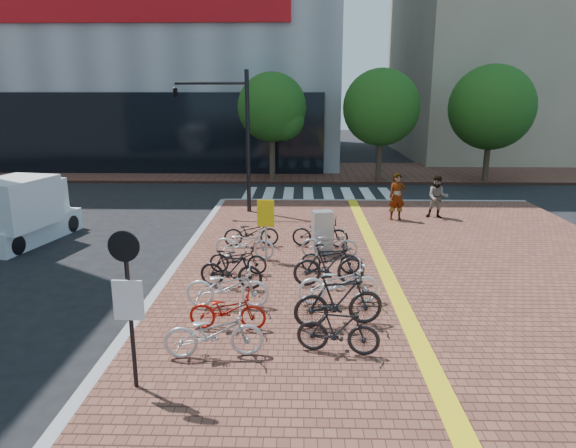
{
  "coord_description": "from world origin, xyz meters",
  "views": [
    {
      "loc": [
        -0.37,
        -11.41,
        5.0
      ],
      "look_at": [
        -0.74,
        2.95,
        1.3
      ],
      "focal_mm": 32.0,
      "sensor_mm": 36.0,
      "label": 1
    }
  ],
  "objects_px": {
    "bike_0": "(214,332)",
    "box_truck": "(23,211)",
    "bike_12": "(330,243)",
    "bike_13": "(320,232)",
    "bike_5": "(244,243)",
    "bike_8": "(339,300)",
    "bike_10": "(329,264)",
    "traffic_light_pole": "(215,115)",
    "bike_9": "(339,283)",
    "bike_3": "(231,269)",
    "notice_sign": "(128,291)",
    "bike_11": "(330,258)",
    "pedestrian_a": "(397,197)",
    "utility_box": "(322,232)",
    "bike_1": "(228,310)",
    "bike_4": "(238,259)",
    "bike_6": "(251,232)",
    "bike_7": "(338,330)",
    "pedestrian_b": "(438,197)",
    "bike_2": "(227,286)",
    "yellow_sign": "(266,219)"
  },
  "relations": [
    {
      "from": "bike_12",
      "to": "notice_sign",
      "type": "height_order",
      "value": "notice_sign"
    },
    {
      "from": "bike_11",
      "to": "traffic_light_pole",
      "type": "height_order",
      "value": "traffic_light_pole"
    },
    {
      "from": "bike_8",
      "to": "bike_11",
      "type": "height_order",
      "value": "bike_8"
    },
    {
      "from": "bike_7",
      "to": "pedestrian_a",
      "type": "bearing_deg",
      "value": -5.78
    },
    {
      "from": "bike_9",
      "to": "bike_3",
      "type": "bearing_deg",
      "value": 63.95
    },
    {
      "from": "bike_9",
      "to": "notice_sign",
      "type": "bearing_deg",
      "value": 127.7
    },
    {
      "from": "bike_7",
      "to": "traffic_light_pole",
      "type": "distance_m",
      "value": 13.19
    },
    {
      "from": "yellow_sign",
      "to": "box_truck",
      "type": "height_order",
      "value": "box_truck"
    },
    {
      "from": "box_truck",
      "to": "utility_box",
      "type": "bearing_deg",
      "value": -8.2
    },
    {
      "from": "bike_9",
      "to": "bike_11",
      "type": "relative_size",
      "value": 1.2
    },
    {
      "from": "bike_10",
      "to": "traffic_light_pole",
      "type": "xyz_separation_m",
      "value": [
        -4.23,
        8.43,
        3.39
      ]
    },
    {
      "from": "utility_box",
      "to": "pedestrian_a",
      "type": "bearing_deg",
      "value": 54.83
    },
    {
      "from": "bike_0",
      "to": "traffic_light_pole",
      "type": "relative_size",
      "value": 0.33
    },
    {
      "from": "bike_3",
      "to": "bike_12",
      "type": "relative_size",
      "value": 0.97
    },
    {
      "from": "pedestrian_a",
      "to": "bike_10",
      "type": "bearing_deg",
      "value": -122.32
    },
    {
      "from": "bike_7",
      "to": "bike_4",
      "type": "bearing_deg",
      "value": 38.87
    },
    {
      "from": "bike_7",
      "to": "bike_13",
      "type": "height_order",
      "value": "bike_7"
    },
    {
      "from": "bike_1",
      "to": "bike_10",
      "type": "distance_m",
      "value": 3.45
    },
    {
      "from": "bike_1",
      "to": "bike_2",
      "type": "xyz_separation_m",
      "value": [
        -0.16,
        1.15,
        0.08
      ]
    },
    {
      "from": "bike_4",
      "to": "bike_11",
      "type": "height_order",
      "value": "bike_11"
    },
    {
      "from": "bike_7",
      "to": "bike_12",
      "type": "height_order",
      "value": "bike_7"
    },
    {
      "from": "bike_3",
      "to": "bike_13",
      "type": "xyz_separation_m",
      "value": [
        2.39,
        3.67,
        -0.02
      ]
    },
    {
      "from": "bike_0",
      "to": "bike_1",
      "type": "bearing_deg",
      "value": -11.19
    },
    {
      "from": "bike_4",
      "to": "bike_11",
      "type": "relative_size",
      "value": 0.99
    },
    {
      "from": "bike_11",
      "to": "traffic_light_pole",
      "type": "distance_m",
      "value": 9.34
    },
    {
      "from": "bike_4",
      "to": "traffic_light_pole",
      "type": "bearing_deg",
      "value": 19.44
    },
    {
      "from": "bike_0",
      "to": "yellow_sign",
      "type": "bearing_deg",
      "value": -12.6
    },
    {
      "from": "box_truck",
      "to": "bike_6",
      "type": "bearing_deg",
      "value": -5.88
    },
    {
      "from": "bike_12",
      "to": "box_truck",
      "type": "bearing_deg",
      "value": 82.95
    },
    {
      "from": "utility_box",
      "to": "notice_sign",
      "type": "bearing_deg",
      "value": -114.32
    },
    {
      "from": "traffic_light_pole",
      "to": "bike_0",
      "type": "bearing_deg",
      "value": -81.25
    },
    {
      "from": "bike_5",
      "to": "bike_10",
      "type": "distance_m",
      "value": 3.24
    },
    {
      "from": "bike_6",
      "to": "bike_9",
      "type": "height_order",
      "value": "bike_9"
    },
    {
      "from": "bike_6",
      "to": "utility_box",
      "type": "height_order",
      "value": "utility_box"
    },
    {
      "from": "bike_5",
      "to": "bike_6",
      "type": "relative_size",
      "value": 1.03
    },
    {
      "from": "bike_0",
      "to": "yellow_sign",
      "type": "xyz_separation_m",
      "value": [
        0.59,
        5.76,
        0.78
      ]
    },
    {
      "from": "bike_6",
      "to": "pedestrian_b",
      "type": "height_order",
      "value": "pedestrian_b"
    },
    {
      "from": "bike_9",
      "to": "utility_box",
      "type": "relative_size",
      "value": 1.47
    },
    {
      "from": "bike_6",
      "to": "yellow_sign",
      "type": "relative_size",
      "value": 0.96
    },
    {
      "from": "bike_5",
      "to": "bike_8",
      "type": "distance_m",
      "value": 5.19
    },
    {
      "from": "pedestrian_b",
      "to": "box_truck",
      "type": "relative_size",
      "value": 0.4
    },
    {
      "from": "bike_8",
      "to": "bike_11",
      "type": "distance_m",
      "value": 3.33
    },
    {
      "from": "bike_0",
      "to": "box_truck",
      "type": "distance_m",
      "value": 11.23
    },
    {
      "from": "bike_6",
      "to": "bike_10",
      "type": "xyz_separation_m",
      "value": [
        2.34,
        -3.43,
        0.1
      ]
    },
    {
      "from": "pedestrian_a",
      "to": "traffic_light_pole",
      "type": "xyz_separation_m",
      "value": [
        -7.22,
        1.31,
        3.04
      ]
    },
    {
      "from": "bike_11",
      "to": "utility_box",
      "type": "xyz_separation_m",
      "value": [
        -0.15,
        1.85,
        0.24
      ]
    },
    {
      "from": "bike_4",
      "to": "yellow_sign",
      "type": "bearing_deg",
      "value": -24.5
    },
    {
      "from": "bike_6",
      "to": "pedestrian_b",
      "type": "distance_m",
      "value": 8.1
    },
    {
      "from": "bike_4",
      "to": "bike_6",
      "type": "bearing_deg",
      "value": 3.7
    },
    {
      "from": "bike_12",
      "to": "bike_13",
      "type": "bearing_deg",
      "value": 15.86
    }
  ]
}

